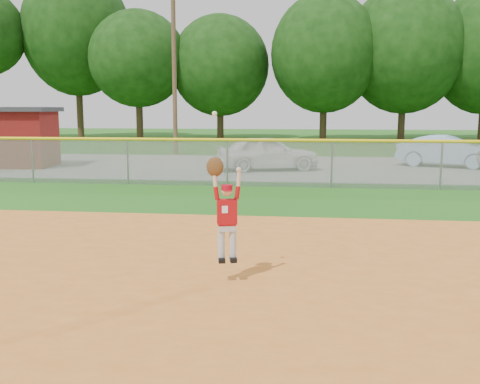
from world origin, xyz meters
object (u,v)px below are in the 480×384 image
(car_white_a, at_px, (267,153))
(car_blue, at_px, (447,151))
(ballplayer, at_px, (225,210))
(utility_shed, at_px, (15,137))

(car_white_a, relative_size, car_blue, 1.01)
(car_white_a, distance_m, car_blue, 7.85)
(car_white_a, height_order, ballplayer, ballplayer)
(car_blue, height_order, ballplayer, ballplayer)
(car_blue, distance_m, utility_shed, 18.46)
(utility_shed, height_order, ballplayer, utility_shed)
(car_blue, bearing_deg, car_white_a, 129.60)
(ballplayer, bearing_deg, car_white_a, 91.76)
(car_white_a, bearing_deg, car_blue, -90.38)
(car_blue, distance_m, ballplayer, 17.90)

